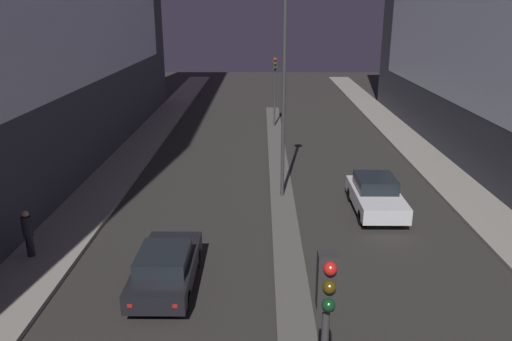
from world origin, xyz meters
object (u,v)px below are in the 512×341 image
Objects in this scene: street_lamp at (284,62)px; car_left_lane at (166,267)px; pedestrian_on_left_sidewalk at (28,232)px; traffic_light_mid at (275,76)px; traffic_light_near at (325,333)px; car_right_lane at (376,195)px.

car_left_lane is (-3.99, -7.93, -5.53)m from street_lamp.
street_lamp is at bearing 34.21° from pedestrian_on_left_sidewalk.
traffic_light_mid reaches higher than pedestrian_on_left_sidewalk.
traffic_light_mid is 14.53m from street_lamp.
pedestrian_on_left_sidewalk is (-5.09, 1.76, 0.35)m from car_left_lane.
pedestrian_on_left_sidewalk is at bearing -113.91° from traffic_light_mid.
car_right_lane is at bearing 73.78° from traffic_light_near.
pedestrian_on_left_sidewalk reaches higher than car_right_lane.
traffic_light_near is 0.54× the size of street_lamp.
car_left_lane is 10.15m from car_right_lane.
street_lamp reaches higher than car_right_lane.
car_right_lane is (7.97, 6.28, 0.05)m from car_left_lane.
traffic_light_mid is at bearing 79.84° from car_left_lane.
street_lamp is 12.14m from pedestrian_on_left_sidewalk.
traffic_light_mid is 2.94× the size of pedestrian_on_left_sidewalk.
traffic_light_mid is 16.72m from car_right_lane.
pedestrian_on_left_sidewalk is at bearing 160.97° from car_left_lane.
pedestrian_on_left_sidewalk is (-13.07, -4.52, 0.30)m from car_right_lane.
traffic_light_mid is at bearing 90.00° from traffic_light_near.
street_lamp is at bearing 63.31° from car_left_lane.
street_lamp reaches higher than traffic_light_near.
car_right_lane is 2.51× the size of pedestrian_on_left_sidewalk.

